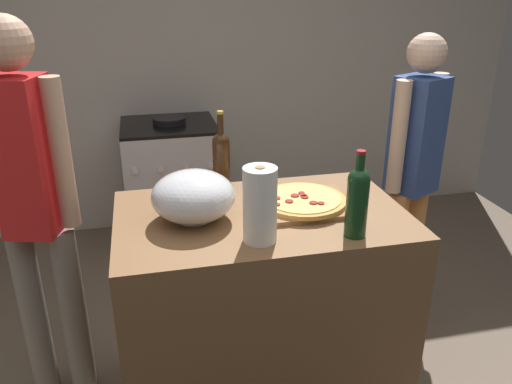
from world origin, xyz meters
The scene contains 12 objects.
ground_plane centered at (0.00, 1.27, -0.01)m, with size 4.72×3.14×0.02m, color #6B5B4C.
kitchen_wall_rear centered at (0.00, 2.59, 1.30)m, with size 4.72×0.10×2.60m, color #BCB7AD.
counter centered at (-0.11, 0.58, 0.47)m, with size 1.15×0.71×0.94m, color brown.
cutting_board centered at (0.07, 0.60, 0.95)m, with size 0.40×0.32×0.02m, color olive.
pizza centered at (0.07, 0.60, 0.97)m, with size 0.35×0.35×0.03m.
mixing_bowl centered at (-0.37, 0.58, 1.03)m, with size 0.32×0.32×0.19m.
paper_towel_roll centered at (-0.17, 0.36, 1.07)m, with size 0.12×0.12×0.28m.
wine_bottle_dark centered at (0.17, 0.32, 1.08)m, with size 0.08×0.08×0.32m.
wine_bottle_amber centered at (-0.22, 0.84, 1.08)m, with size 0.07×0.07×0.35m.
stove centered at (-0.37, 2.19, 0.45)m, with size 0.63×0.60×0.93m.
person_in_stripes centered at (-0.99, 0.82, 0.97)m, with size 0.35×0.25×1.69m.
person_in_red centered at (0.79, 1.02, 0.89)m, with size 0.34×0.27×1.57m.
Camera 1 is at (-0.54, -1.20, 1.80)m, focal length 35.86 mm.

